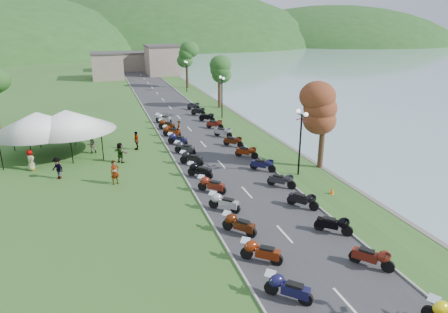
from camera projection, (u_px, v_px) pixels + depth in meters
road at (179, 117)px, 49.39m from camera, size 7.00×120.00×0.02m
hills_backdrop at (114, 45)px, 193.84m from camera, size 360.00×120.00×76.00m
far_building at (130, 63)px, 88.64m from camera, size 18.00×16.00×5.00m
moto_row_left at (218, 194)px, 26.20m from camera, size 2.60×46.61×1.10m
moto_row_right at (240, 146)px, 36.13m from camera, size 2.60×39.95×1.10m
vendor_tent_main at (68, 132)px, 35.21m from camera, size 5.54×5.54×4.00m
vendor_tent_side at (39, 135)px, 34.41m from camera, size 5.26×5.26×4.00m
tree_lakeside at (323, 122)px, 31.29m from camera, size 2.71×2.71×7.52m
pedestrian_a at (116, 184)px, 29.20m from camera, size 0.80×0.71×1.81m
pedestrian_b at (92, 153)px, 36.02m from camera, size 0.85×0.60×1.58m
pedestrian_c at (59, 179)px, 30.16m from camera, size 1.08×1.09×1.68m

